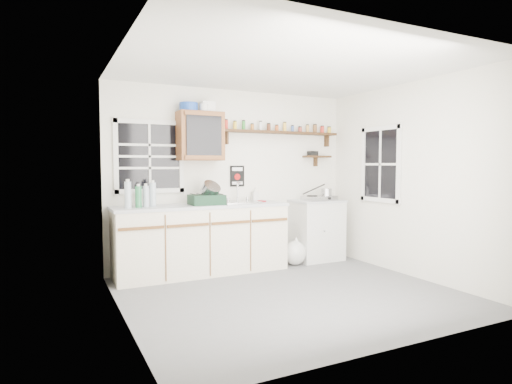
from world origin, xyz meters
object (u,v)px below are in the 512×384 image
(main_cabinet, at_px, (202,239))
(hotplate, at_px, (319,198))
(upper_cabinet, at_px, (200,136))
(right_cabinet, at_px, (317,230))
(spice_shelf, at_px, (281,132))
(dish_rack, at_px, (208,197))

(main_cabinet, height_order, hotplate, hotplate)
(hotplate, bearing_deg, upper_cabinet, 169.04)
(right_cabinet, xyz_separation_m, hotplate, (0.03, -0.02, 0.49))
(hotplate, bearing_deg, main_cabinet, 173.53)
(right_cabinet, bearing_deg, spice_shelf, 160.21)
(main_cabinet, bearing_deg, dish_rack, -39.49)
(right_cabinet, height_order, dish_rack, dish_rack)
(main_cabinet, bearing_deg, spice_shelf, 9.20)
(main_cabinet, xyz_separation_m, spice_shelf, (1.31, 0.21, 1.47))
(spice_shelf, distance_m, hotplate, 1.15)
(right_cabinet, bearing_deg, dish_rack, -177.50)
(spice_shelf, relative_size, hotplate, 3.51)
(main_cabinet, xyz_separation_m, hotplate, (1.87, 0.01, 0.48))
(main_cabinet, height_order, spice_shelf, spice_shelf)
(main_cabinet, distance_m, right_cabinet, 1.84)
(right_cabinet, relative_size, spice_shelf, 0.48)
(main_cabinet, xyz_separation_m, dish_rack, (0.06, -0.05, 0.56))
(upper_cabinet, bearing_deg, hotplate, -4.32)
(main_cabinet, relative_size, spice_shelf, 1.21)
(right_cabinet, height_order, upper_cabinet, upper_cabinet)
(dish_rack, bearing_deg, upper_cabinet, 98.35)
(right_cabinet, distance_m, dish_rack, 1.86)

